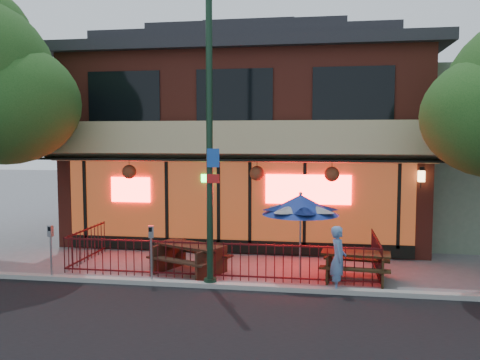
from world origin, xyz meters
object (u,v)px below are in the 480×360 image
object	(u,v)px
picnic_table_left	(190,254)
parking_meter_near	(151,245)
picnic_table_right	(356,262)
parking_meter_far	(51,243)
street_light	(210,160)
pedestrian	(338,259)
patio_umbrella	(301,205)

from	to	relation	value
picnic_table_left	parking_meter_near	bearing A→B (deg)	-123.08
picnic_table_left	picnic_table_right	bearing A→B (deg)	0.00
picnic_table_right	parking_meter_far	distance (m)	7.90
street_light	picnic_table_right	bearing A→B (deg)	17.04
picnic_table_left	pedestrian	size ratio (longest dim) A/B	1.45
street_light	patio_umbrella	world-z (taller)	street_light
patio_umbrella	parking_meter_near	bearing A→B (deg)	-163.39
parking_meter_far	pedestrian	bearing A→B (deg)	1.02
pedestrian	parking_meter_far	size ratio (longest dim) A/B	1.12
street_light	picnic_table_right	xyz separation A→B (m)	(3.60, 1.10, -2.66)
picnic_table_right	parking_meter_near	xyz separation A→B (m)	(-5.12, -1.10, 0.51)
street_light	pedestrian	world-z (taller)	street_light
patio_umbrella	parking_meter_far	xyz separation A→B (m)	(-6.37, -1.18, -0.98)
picnic_table_right	parking_meter_near	distance (m)	5.26
picnic_table_left	picnic_table_right	distance (m)	4.40
patio_umbrella	pedestrian	xyz separation A→B (m)	(0.95, -1.05, -1.15)
pedestrian	picnic_table_right	bearing A→B (deg)	-26.53
pedestrian	parking_meter_far	xyz separation A→B (m)	(-7.32, -0.13, 0.17)
patio_umbrella	parking_meter_far	world-z (taller)	patio_umbrella
picnic_table_left	parking_meter_near	xyz separation A→B (m)	(-0.72, -1.10, 0.47)
picnic_table_right	patio_umbrella	xyz separation A→B (m)	(-1.43, 0.00, 1.46)
picnic_table_left	patio_umbrella	world-z (taller)	patio_umbrella
picnic_table_left	parking_meter_far	distance (m)	3.63
picnic_table_right	street_light	bearing A→B (deg)	-162.96
street_light	parking_meter_near	world-z (taller)	street_light
patio_umbrella	pedestrian	size ratio (longest dim) A/B	1.43
picnic_table_right	pedestrian	size ratio (longest dim) A/B	1.17
street_light	pedestrian	distance (m)	3.90
picnic_table_left	picnic_table_right	size ratio (longest dim) A/B	1.23
patio_umbrella	pedestrian	distance (m)	1.82
picnic_table_right	patio_umbrella	distance (m)	2.04
street_light	parking_meter_far	distance (m)	4.74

